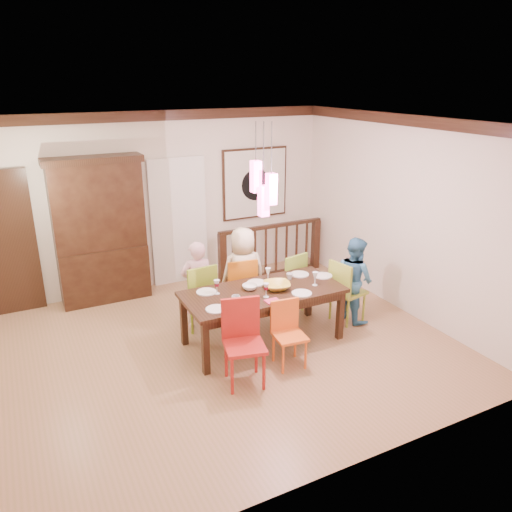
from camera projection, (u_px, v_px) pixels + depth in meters
name	position (u px, v px, depth m)	size (l,w,h in m)	color
floor	(218.00, 349.00, 6.59)	(6.00, 6.00, 0.00)	#9C774B
ceiling	(211.00, 123.00, 5.60)	(6.00, 6.00, 0.00)	white
wall_back	(157.00, 202.00, 8.19)	(6.00, 6.00, 0.00)	beige
wall_right	(402.00, 216.00, 7.37)	(5.00, 5.00, 0.00)	beige
crown_molding	(211.00, 130.00, 5.63)	(6.00, 5.00, 0.16)	black
white_doorway	(179.00, 223.00, 8.45)	(0.97, 0.05, 2.22)	silver
painting	(255.00, 183.00, 8.88)	(1.25, 0.06, 1.25)	black
pendant_cluster	(264.00, 188.00, 6.08)	(0.27, 0.21, 1.14)	#F94A9F
dining_table	(263.00, 296.00, 6.56)	(2.11, 0.97, 0.75)	black
chair_far_left	(197.00, 290.00, 7.02)	(0.47, 0.47, 0.97)	#96BC2E
chair_far_mid	(239.00, 283.00, 7.27)	(0.50, 0.50, 0.96)	#B95F0F
chair_far_right	(287.00, 277.00, 7.52)	(0.51, 0.51, 0.94)	#85AA32
chair_near_left	(244.00, 339.00, 5.67)	(0.54, 0.54, 1.00)	#AB1F19
chair_near_mid	(290.00, 331.00, 6.07)	(0.41, 0.41, 0.82)	orange
chair_end_right	(348.00, 286.00, 7.20)	(0.49, 0.49, 0.93)	#95AB32
china_hutch	(100.00, 231.00, 7.71)	(1.45, 0.46, 2.29)	black
balustrade	(271.00, 250.00, 8.85)	(2.00, 0.12, 0.96)	black
person_far_left	(197.00, 285.00, 6.98)	(0.47, 0.31, 1.28)	#EFB6C8
person_far_mid	(243.00, 273.00, 7.26)	(0.67, 0.44, 1.38)	beige
person_end_right	(354.00, 279.00, 7.22)	(0.61, 0.48, 1.26)	teal
serving_bowl	(277.00, 286.00, 6.57)	(0.35, 0.35, 0.09)	gold
small_bowl	(250.00, 287.00, 6.56)	(0.20, 0.20, 0.06)	white
cup_left	(236.00, 299.00, 6.18)	(0.11, 0.11, 0.09)	silver
cup_right	(290.00, 276.00, 6.88)	(0.09, 0.09, 0.09)	silver
plate_far_left	(206.00, 292.00, 6.47)	(0.26, 0.26, 0.01)	white
plate_far_mid	(256.00, 283.00, 6.76)	(0.26, 0.26, 0.01)	white
plate_far_right	(300.00, 274.00, 7.05)	(0.26, 0.26, 0.01)	white
plate_near_left	(216.00, 309.00, 5.99)	(0.26, 0.26, 0.01)	white
plate_near_mid	(302.00, 293.00, 6.43)	(0.26, 0.26, 0.01)	white
plate_end_right	(323.00, 276.00, 7.00)	(0.26, 0.26, 0.01)	white
wine_glass_a	(217.00, 287.00, 6.40)	(0.08, 0.08, 0.19)	#590C19
wine_glass_b	(268.00, 275.00, 6.80)	(0.08, 0.08, 0.19)	silver
wine_glass_c	(266.00, 290.00, 6.30)	(0.08, 0.08, 0.19)	#590C19
wine_glass_d	(315.00, 279.00, 6.66)	(0.08, 0.08, 0.19)	silver
napkin	(272.00, 301.00, 6.21)	(0.18, 0.14, 0.01)	#D83359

